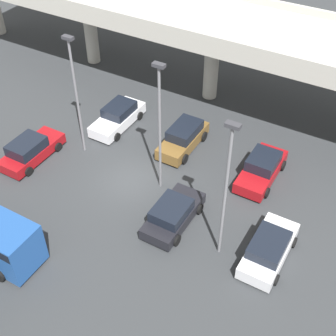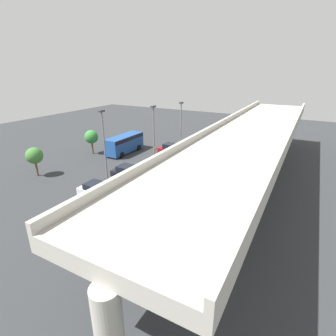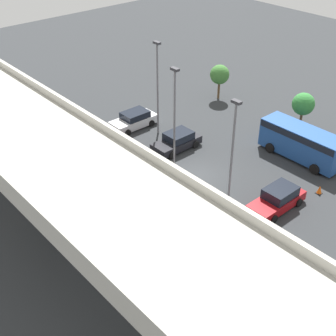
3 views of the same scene
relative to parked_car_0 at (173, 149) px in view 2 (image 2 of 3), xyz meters
name	(u,v)px [view 2 (image 2 of 3)]	position (x,y,z in m)	size (l,w,h in m)	color
ground_plane	(159,170)	(6.92, 1.50, -0.74)	(98.24, 98.24, 0.00)	#2D3033
highway_overpass	(251,137)	(6.92, 12.99, 5.07)	(46.97, 7.74, 7.10)	#ADAAA0
parked_car_0	(173,149)	(0.00, 0.00, 0.00)	(2.14, 4.70, 1.61)	maroon
parked_car_1	(202,161)	(2.87, 6.09, 0.00)	(2.10, 4.80, 1.62)	silver
parked_car_2	(187,174)	(8.22, 6.24, 0.06)	(2.04, 4.59, 1.69)	brown
parked_car_3	(129,172)	(11.07, -0.26, -0.02)	(2.20, 4.46, 1.53)	black
parked_car_4	(161,193)	(14.04, 5.99, 0.01)	(2.17, 4.73, 1.65)	maroon
parked_car_5	(99,191)	(16.76, 0.09, -0.01)	(2.15, 4.57, 1.54)	silver
shuttle_bus	(125,143)	(3.01, -7.05, 0.90)	(7.25, 2.60, 2.75)	#1E478C
lamp_post_near_aisle	(104,144)	(14.31, -0.82, 4.29)	(0.70, 0.35, 8.66)	slate
lamp_post_mid_lot	(154,137)	(8.86, 2.07, 4.28)	(0.70, 0.35, 8.65)	slate
lamp_post_by_overpass	(181,128)	(2.47, 2.53, 4.16)	(0.70, 0.35, 8.42)	slate
tree_front_left	(91,137)	(5.94, -11.11, 1.97)	(2.07, 2.07, 3.77)	brown
tree_front_centre	(34,156)	(16.03, -10.73, 1.91)	(2.03, 2.03, 3.69)	brown
traffic_cone	(155,147)	(-1.06, -3.84, -0.41)	(0.44, 0.44, 0.70)	black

